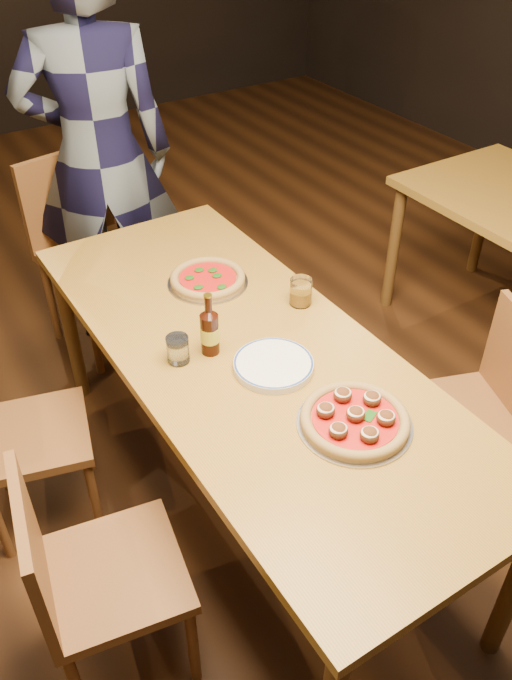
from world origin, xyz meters
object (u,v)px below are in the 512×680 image
table_main (248,365)px  plate_stack (273,365)px  chair_main_e (461,415)px  pizza_margherita (208,279)px  chair_main_sw (32,434)px  chair_end (98,255)px  beer_bottle (210,332)px  water_glass (178,349)px  pizza_meatball (355,419)px  amber_glass (301,292)px  diner (99,157)px  chair_main_nw (113,573)px

table_main → plate_stack: size_ratio=7.83×
chair_main_e → pizza_margherita: (-0.58, 0.82, 0.34)m
chair_main_sw → chair_end: chair_end is taller
chair_main_e → beer_bottle: beer_bottle is taller
chair_end → water_glass: size_ratio=10.75×
pizza_margherita → pizza_meatball: bearing=-90.4°
amber_glass → beer_bottle: bearing=-170.1°
pizza_margherita → diner: (-0.04, 0.92, 0.17)m
table_main → beer_bottle: (-0.11, 0.05, 0.15)m
table_main → plate_stack: (0.02, -0.13, 0.08)m
pizza_meatball → chair_main_e: bearing=6.4°
chair_end → plate_stack: size_ratio=3.86×
pizza_margherita → amber_glass: bearing=-53.4°
plate_stack → water_glass: size_ratio=2.79×
diner → water_glass: bearing=97.5°
chair_end → water_glass: (-0.16, -1.20, 0.30)m
beer_bottle → chair_main_sw: bearing=152.2°
chair_main_e → plate_stack: bearing=-93.0°
chair_main_sw → pizza_margherita: size_ratio=2.74×
beer_bottle → amber_glass: bearing=9.9°
chair_main_nw → pizza_margherita: (0.74, 0.74, 0.34)m
chair_main_nw → chair_end: 1.70m
pizza_meatball → beer_bottle: bearing=109.8°
chair_main_nw → chair_main_sw: bearing=12.1°
chair_main_e → water_glass: size_ratio=9.33×
table_main → pizza_margherita: bearing=79.0°
chair_main_nw → beer_bottle: 0.78m
chair_main_sw → beer_bottle: (0.57, -0.30, 0.41)m
pizza_margherita → plate_stack: bearing=-96.7°
plate_stack → pizza_meatball: bearing=-80.2°
chair_main_nw → chair_main_sw: size_ratio=1.02×
pizza_margherita → beer_bottle: beer_bottle is taller
pizza_meatball → diner: 1.81m
table_main → chair_main_e: size_ratio=2.34×
water_glass → amber_glass: bearing=6.1°
chair_main_nw → beer_bottle: bearing=-45.4°
chair_main_nw → amber_glass: size_ratio=8.51×
chair_main_sw → beer_bottle: size_ratio=3.79×
amber_glass → pizza_meatball: bearing=-110.9°
chair_main_sw → beer_bottle: 0.77m
chair_main_e → plate_stack: (-0.64, 0.27, 0.33)m
chair_main_nw → amber_glass: same height
plate_stack → diner: (0.02, 1.47, 0.18)m
table_main → pizza_margherita: 0.44m
pizza_meatball → plate_stack: size_ratio=1.31×
amber_glass → chair_main_sw: bearing=166.8°
chair_main_nw → water_glass: chair_main_nw is taller
pizza_meatball → diner: (-0.04, 1.80, 0.16)m
chair_main_e → amber_glass: bearing=-125.6°
water_glass → chair_end: bearing=82.4°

